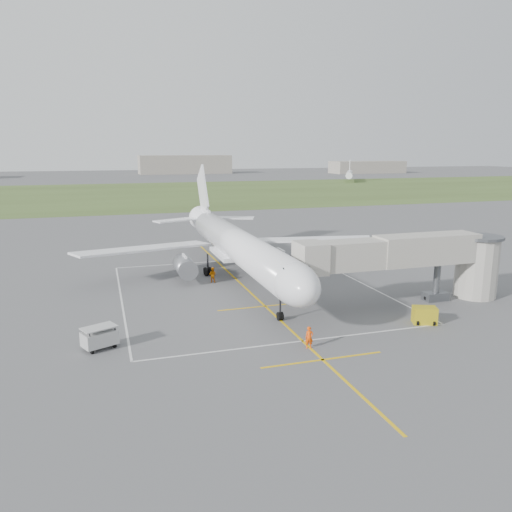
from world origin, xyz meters
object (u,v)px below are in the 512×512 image
object	(u,v)px
baggage_cart	(100,337)
ramp_worker_nose	(309,338)
airliner	(237,245)
gpu_unit	(425,315)
jet_bridge	(420,258)
ramp_worker_wing	(213,275)

from	to	relation	value
baggage_cart	ramp_worker_nose	xyz separation A→B (m)	(16.17, -4.97, -0.04)
baggage_cart	ramp_worker_nose	bearing A→B (deg)	-41.61
airliner	gpu_unit	distance (m)	23.88
airliner	jet_bridge	xyz separation A→B (m)	(15.72, -14.25, 0.35)
gpu_unit	baggage_cart	bearing A→B (deg)	-163.85
gpu_unit	ramp_worker_nose	bearing A→B (deg)	-148.27
jet_bridge	gpu_unit	world-z (taller)	jet_bridge
baggage_cart	ramp_worker_nose	distance (m)	16.92
ramp_worker_nose	jet_bridge	bearing A→B (deg)	39.39
airliner	gpu_unit	xyz separation A→B (m)	(12.44, -20.06, -3.61)
gpu_unit	jet_bridge	bearing A→B (deg)	82.10
baggage_cart	ramp_worker_wing	size ratio (longest dim) A/B	1.64
gpu_unit	ramp_worker_nose	xyz separation A→B (m)	(-12.52, -2.24, 0.13)
jet_bridge	ramp_worker_wing	bearing A→B (deg)	142.58
ramp_worker_wing	ramp_worker_nose	bearing A→B (deg)	129.26
airliner	ramp_worker_nose	world-z (taller)	airliner
gpu_unit	baggage_cart	distance (m)	28.82
airliner	baggage_cart	distance (m)	24.01
gpu_unit	baggage_cart	world-z (taller)	baggage_cart
gpu_unit	ramp_worker_wing	xyz separation A→B (m)	(-15.52, 20.20, 0.16)
jet_bridge	baggage_cart	size ratio (longest dim) A/B	7.62
baggage_cart	jet_bridge	bearing A→B (deg)	-19.02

